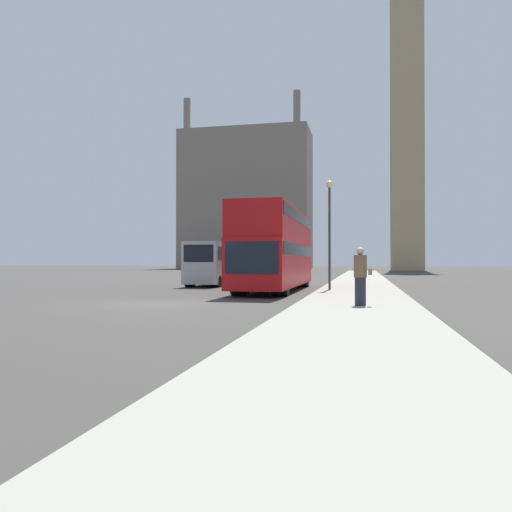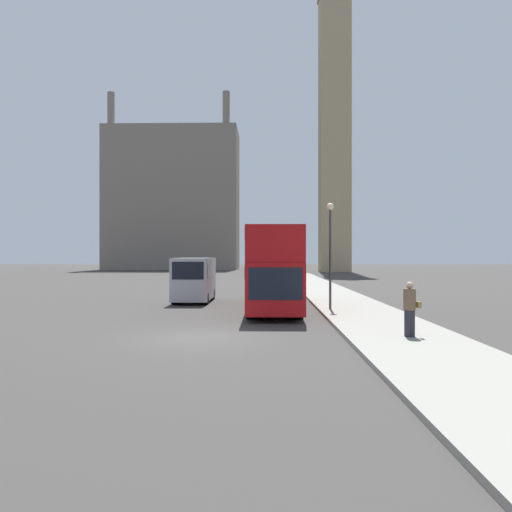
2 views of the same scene
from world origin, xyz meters
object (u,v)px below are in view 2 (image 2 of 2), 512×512
(red_double_decker_bus, at_px, (273,265))
(white_van, at_px, (194,279))
(street_lamp, at_px, (330,239))
(pedestrian, at_px, (410,309))
(clock_tower, at_px, (334,81))

(red_double_decker_bus, height_order, white_van, red_double_decker_bus)
(white_van, distance_m, street_lamp, 9.49)
(street_lamp, bearing_deg, red_double_decker_bus, 160.55)
(red_double_decker_bus, relative_size, white_van, 2.25)
(pedestrian, bearing_deg, white_van, 123.71)
(red_double_decker_bus, bearing_deg, pedestrian, -65.51)
(red_double_decker_bus, xyz_separation_m, pedestrian, (4.39, -9.64, -1.27))
(white_van, bearing_deg, street_lamp, -33.87)
(red_double_decker_bus, relative_size, street_lamp, 2.15)
(white_van, xyz_separation_m, street_lamp, (7.66, -5.14, 2.26))
(clock_tower, bearing_deg, street_lamp, -97.96)
(clock_tower, bearing_deg, white_van, -105.79)
(clock_tower, relative_size, red_double_decker_bus, 5.76)
(street_lamp, bearing_deg, clock_tower, 82.04)
(pedestrian, bearing_deg, street_lamp, 100.06)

